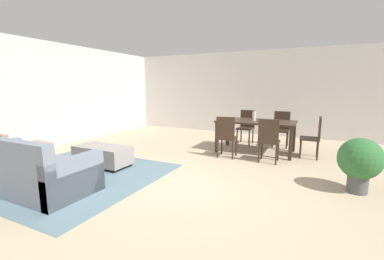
% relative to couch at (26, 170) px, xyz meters
% --- Properties ---
extents(ground_plane, '(10.80, 10.80, 0.00)m').
position_rel_couch_xyz_m(ground_plane, '(2.17, 1.24, -0.29)').
color(ground_plane, tan).
extents(wall_back, '(9.00, 0.12, 2.70)m').
position_rel_couch_xyz_m(wall_back, '(2.17, 6.24, 1.06)').
color(wall_back, beige).
rests_on(wall_back, ground_plane).
extents(wall_left, '(0.12, 11.00, 2.70)m').
position_rel_couch_xyz_m(wall_left, '(-2.33, 1.74, 1.06)').
color(wall_left, beige).
rests_on(wall_left, ground_plane).
extents(area_rug, '(3.00, 2.80, 0.01)m').
position_rel_couch_xyz_m(area_rug, '(0.10, 0.71, -0.29)').
color(area_rug, slate).
rests_on(area_rug, ground_plane).
extents(couch, '(2.16, 0.94, 0.86)m').
position_rel_couch_xyz_m(couch, '(0.00, 0.00, 0.00)').
color(couch, slate).
rests_on(couch, ground_plane).
extents(ottoman_table, '(1.11, 0.55, 0.41)m').
position_rel_couch_xyz_m(ottoman_table, '(0.20, 1.37, -0.06)').
color(ottoman_table, gray).
rests_on(ottoman_table, ground_plane).
extents(dining_table, '(1.78, 0.95, 0.76)m').
position_rel_couch_xyz_m(dining_table, '(2.66, 3.84, 0.38)').
color(dining_table, '#332319').
rests_on(dining_table, ground_plane).
extents(dining_chair_near_left, '(0.43, 0.43, 0.92)m').
position_rel_couch_xyz_m(dining_chair_near_left, '(2.19, 3.03, 0.23)').
color(dining_chair_near_left, '#332319').
rests_on(dining_chair_near_left, ground_plane).
extents(dining_chair_near_right, '(0.41, 0.41, 0.92)m').
position_rel_couch_xyz_m(dining_chair_near_right, '(3.10, 3.03, 0.23)').
color(dining_chair_near_right, '#332319').
rests_on(dining_chair_near_right, ground_plane).
extents(dining_chair_far_left, '(0.42, 0.42, 0.92)m').
position_rel_couch_xyz_m(dining_chair_far_left, '(2.22, 4.69, 0.23)').
color(dining_chair_far_left, '#332319').
rests_on(dining_chair_far_left, ground_plane).
extents(dining_chair_far_right, '(0.41, 0.41, 0.92)m').
position_rel_couch_xyz_m(dining_chair_far_right, '(3.14, 4.71, 0.23)').
color(dining_chair_far_right, '#332319').
rests_on(dining_chair_far_right, ground_plane).
extents(dining_chair_head_east, '(0.41, 0.41, 0.92)m').
position_rel_couch_xyz_m(dining_chair_head_east, '(3.93, 3.84, 0.23)').
color(dining_chair_head_east, '#332319').
rests_on(dining_chair_head_east, ground_plane).
extents(vase_centerpiece, '(0.08, 0.08, 0.22)m').
position_rel_couch_xyz_m(vase_centerpiece, '(2.61, 3.84, 0.58)').
color(vase_centerpiece, silver).
rests_on(vase_centerpiece, dining_table).
extents(potted_plant, '(0.61, 0.61, 0.82)m').
position_rel_couch_xyz_m(potted_plant, '(4.56, 2.07, 0.20)').
color(potted_plant, '#4C4C51').
rests_on(potted_plant, ground_plane).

